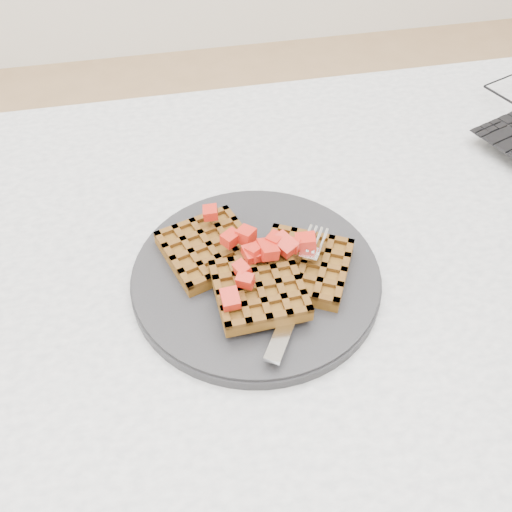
% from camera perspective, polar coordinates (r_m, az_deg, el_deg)
% --- Properties ---
extents(ground, '(4.00, 4.00, 0.00)m').
position_cam_1_polar(ground, '(1.30, 3.86, -23.97)').
color(ground, tan).
rests_on(ground, ground).
extents(table, '(1.20, 0.80, 0.75)m').
position_cam_1_polar(table, '(0.73, 6.34, -7.43)').
color(table, silver).
rests_on(table, ground).
extents(plate, '(0.27, 0.27, 0.02)m').
position_cam_1_polar(plate, '(0.62, 0.00, -2.02)').
color(plate, black).
rests_on(plate, table).
extents(waffles, '(0.21, 0.18, 0.03)m').
position_cam_1_polar(waffles, '(0.60, 0.09, -1.08)').
color(waffles, brown).
rests_on(waffles, plate).
extents(strawberry_pile, '(0.15, 0.15, 0.02)m').
position_cam_1_polar(strawberry_pile, '(0.58, 0.00, 0.94)').
color(strawberry_pile, '#9D0700').
rests_on(strawberry_pile, waffles).
extents(fork, '(0.11, 0.17, 0.02)m').
position_cam_1_polar(fork, '(0.59, 4.43, -3.16)').
color(fork, silver).
rests_on(fork, plate).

